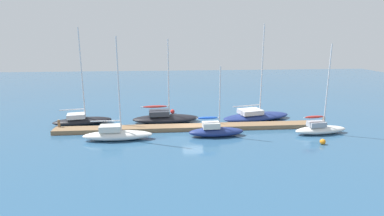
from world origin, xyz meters
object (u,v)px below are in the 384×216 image
sailboat_2 (165,117)px  sailboat_5 (320,128)px  mooring_buoy_orange (323,142)px  mooring_buoy_red (172,111)px  sailboat_3 (216,130)px  sailboat_0 (82,120)px  sailboat_1 (117,134)px  sailboat_4 (256,116)px

sailboat_2 → sailboat_5: (16.59, -5.91, 0.00)m
mooring_buoy_orange → mooring_buoy_red: mooring_buoy_red is taller
sailboat_2 → sailboat_5: sailboat_2 is taller
sailboat_3 → sailboat_5: (11.31, -0.20, -0.00)m
sailboat_2 → sailboat_3: (5.28, -5.71, 0.00)m
sailboat_2 → mooring_buoy_red: sailboat_2 is taller
sailboat_5 → sailboat_2: bearing=154.4°
sailboat_5 → sailboat_3: bearing=173.0°
sailboat_0 → sailboat_3: size_ratio=1.53×
sailboat_2 → sailboat_1: bearing=-131.4°
sailboat_2 → mooring_buoy_red: size_ratio=16.82×
sailboat_3 → mooring_buoy_red: (-4.26, 9.92, -0.33)m
sailboat_5 → mooring_buoy_orange: sailboat_5 is taller
mooring_buoy_orange → mooring_buoy_red: 19.47m
sailboat_4 → mooring_buoy_red: 11.10m
sailboat_3 → sailboat_4: bearing=42.0°
sailboat_2 → sailboat_4: (11.31, 0.06, -0.04)m
sailboat_1 → sailboat_5: sailboat_1 is taller
sailboat_0 → sailboat_3: (15.10, -5.66, 0.04)m
sailboat_2 → sailboat_3: bearing=-49.7°
sailboat_1 → sailboat_3: (10.12, 0.28, -0.01)m
sailboat_0 → sailboat_4: size_ratio=0.96×
sailboat_4 → mooring_buoy_red: (-10.29, 4.15, -0.28)m
sailboat_3 → sailboat_5: size_ratio=0.77×
sailboat_4 → sailboat_5: size_ratio=1.23×
sailboat_1 → sailboat_5: size_ratio=1.08×
sailboat_0 → mooring_buoy_orange: sailboat_0 is taller
sailboat_0 → sailboat_2: bearing=-11.1°
mooring_buoy_red → sailboat_2: bearing=-103.6°
sailboat_1 → mooring_buoy_red: bearing=59.1°
sailboat_3 → mooring_buoy_orange: size_ratio=13.36×
sailboat_2 → mooring_buoy_red: bearing=73.9°
sailboat_0 → sailboat_1: sailboat_0 is taller
sailboat_3 → mooring_buoy_red: bearing=111.5°
sailboat_2 → sailboat_3: 7.77m
sailboat_5 → sailboat_1: bearing=174.2°
sailboat_0 → mooring_buoy_orange: 26.64m
sailboat_5 → mooring_buoy_orange: size_ratio=17.28×
sailboat_0 → mooring_buoy_red: sailboat_0 is taller
sailboat_4 → sailboat_5: bearing=-62.3°
sailboat_1 → sailboat_4: 17.25m
sailboat_0 → sailboat_3: bearing=-31.9°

